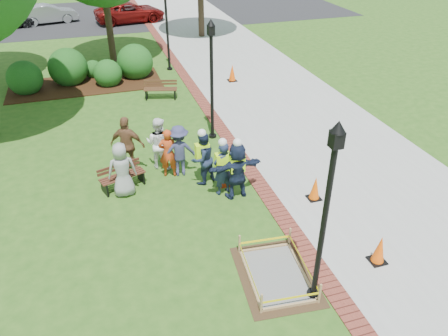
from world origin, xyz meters
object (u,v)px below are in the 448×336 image
object	(u,v)px
wet_concrete_pad	(277,269)
hivis_worker_a	(237,169)
bench_near	(123,181)
lamp_near	(327,205)
hivis_worker_b	(223,167)
hivis_worker_c	(203,157)
cone_front	(379,250)

from	to	relation	value
wet_concrete_pad	hivis_worker_a	bearing A→B (deg)	87.05
bench_near	wet_concrete_pad	bearing A→B (deg)	-58.34
lamp_near	hivis_worker_b	bearing A→B (deg)	99.27
bench_near	lamp_near	distance (m)	6.99
wet_concrete_pad	hivis_worker_a	world-z (taller)	hivis_worker_a
wet_concrete_pad	lamp_near	bearing A→B (deg)	-54.89
hivis_worker_a	hivis_worker_c	xyz separation A→B (m)	(-0.75, 1.01, -0.03)
cone_front	hivis_worker_a	size ratio (longest dim) A/B	0.41
hivis_worker_a	hivis_worker_c	distance (m)	1.26
wet_concrete_pad	cone_front	distance (m)	2.54
wet_concrete_pad	lamp_near	size ratio (longest dim) A/B	0.57
cone_front	hivis_worker_c	size ratio (longest dim) A/B	0.43
cone_front	lamp_near	size ratio (longest dim) A/B	0.18
lamp_near	hivis_worker_c	size ratio (longest dim) A/B	2.33
cone_front	bench_near	bearing A→B (deg)	137.03
hivis_worker_b	hivis_worker_c	size ratio (longest dim) A/B	1.00
hivis_worker_b	hivis_worker_c	bearing A→B (deg)	118.51
hivis_worker_b	hivis_worker_c	world-z (taller)	hivis_worker_b
bench_near	lamp_near	size ratio (longest dim) A/B	0.34
hivis_worker_b	wet_concrete_pad	bearing A→B (deg)	-87.30
cone_front	hivis_worker_a	world-z (taller)	hivis_worker_a
lamp_near	hivis_worker_a	distance (m)	4.44
wet_concrete_pad	hivis_worker_a	xyz separation A→B (m)	(0.17, 3.37, 0.71)
bench_near	hivis_worker_a	bearing A→B (deg)	-24.75
wet_concrete_pad	hivis_worker_b	bearing A→B (deg)	92.70
lamp_near	hivis_worker_a	bearing A→B (deg)	95.19
lamp_near	hivis_worker_a	size ratio (longest dim) A/B	2.24
bench_near	cone_front	xyz separation A→B (m)	(5.49, -5.11, 0.14)
wet_concrete_pad	hivis_worker_b	size ratio (longest dim) A/B	1.33
bench_near	hivis_worker_a	size ratio (longest dim) A/B	0.75
bench_near	hivis_worker_b	xyz separation A→B (m)	(2.80, -1.18, 0.68)
cone_front	lamp_near	bearing A→B (deg)	-166.03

